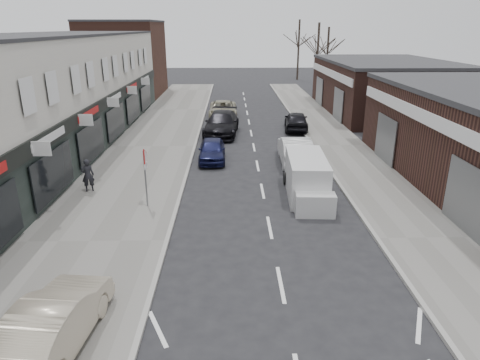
{
  "coord_description": "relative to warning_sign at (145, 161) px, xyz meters",
  "views": [
    {
      "loc": [
        -1.52,
        -5.36,
        7.55
      ],
      "look_at": [
        -1.22,
        8.39,
        2.6
      ],
      "focal_mm": 32.0,
      "sensor_mm": 36.0,
      "label": 1
    }
  ],
  "objects": [
    {
      "name": "pavement_left",
      "position": [
        -1.59,
        10.0,
        -2.14
      ],
      "size": [
        5.5,
        64.0,
        0.12
      ],
      "primitive_type": "cube",
      "color": "slate",
      "rests_on": "ground"
    },
    {
      "name": "pavement_right",
      "position": [
        10.91,
        10.0,
        -2.14
      ],
      "size": [
        3.5,
        64.0,
        0.12
      ],
      "primitive_type": "cube",
      "color": "slate",
      "rests_on": "ground"
    },
    {
      "name": "shop_terrace_left",
      "position": [
        -8.34,
        7.5,
        1.35
      ],
      "size": [
        8.0,
        41.0,
        7.1
      ],
      "primitive_type": "cube",
      "color": "beige",
      "rests_on": "ground"
    },
    {
      "name": "brick_block_far",
      "position": [
        -8.34,
        33.0,
        1.8
      ],
      "size": [
        8.0,
        10.0,
        8.0
      ],
      "primitive_type": "cube",
      "color": "#4C2A20",
      "rests_on": "ground"
    },
    {
      "name": "right_unit_far",
      "position": [
        17.66,
        22.0,
        0.05
      ],
      "size": [
        10.0,
        16.0,
        4.5
      ],
      "primitive_type": "cube",
      "color": "#381E19",
      "rests_on": "ground"
    },
    {
      "name": "tree_far_a",
      "position": [
        14.16,
        36.0,
        -2.2
      ],
      "size": [
        3.6,
        3.6,
        8.0
      ],
      "primitive_type": null,
      "color": "#382D26",
      "rests_on": "ground"
    },
    {
      "name": "tree_far_b",
      "position": [
        16.66,
        42.0,
        -2.2
      ],
      "size": [
        3.6,
        3.6,
        7.5
      ],
      "primitive_type": null,
      "color": "#382D26",
      "rests_on": "ground"
    },
    {
      "name": "tree_far_c",
      "position": [
        13.66,
        48.0,
        -2.2
      ],
      "size": [
        3.6,
        3.6,
        8.5
      ],
      "primitive_type": null,
      "color": "#382D26",
      "rests_on": "ground"
    },
    {
      "name": "warning_sign",
      "position": [
        0.0,
        0.0,
        0.0
      ],
      "size": [
        0.12,
        0.8,
        2.7
      ],
      "color": "slate",
      "rests_on": "pavement_left"
    },
    {
      "name": "white_van",
      "position": [
        7.16,
        1.3,
        -1.31
      ],
      "size": [
        1.92,
        4.92,
        1.88
      ],
      "rotation": [
        0.0,
        0.0,
        -0.05
      ],
      "color": "silver",
      "rests_on": "ground"
    },
    {
      "name": "sedan_on_pavement",
      "position": [
        -0.67,
        -8.73,
        -1.39
      ],
      "size": [
        1.87,
        4.33,
        1.39
      ],
      "primitive_type": "imported",
      "rotation": [
        0.0,
        0.0,
        3.04
      ],
      "color": "#C0B299",
      "rests_on": "pavement_left"
    },
    {
      "name": "pedestrian",
      "position": [
        -3.16,
        1.89,
        -1.29
      ],
      "size": [
        0.67,
        0.55,
        1.59
      ],
      "primitive_type": "imported",
      "rotation": [
        0.0,
        0.0,
        3.49
      ],
      "color": "black",
      "rests_on": "pavement_left"
    },
    {
      "name": "parked_car_left_a",
      "position": [
        2.51,
        7.09,
        -1.55
      ],
      "size": [
        1.61,
        3.85,
        1.3
      ],
      "primitive_type": "imported",
      "rotation": [
        0.0,
        0.0,
        0.02
      ],
      "color": "#121539",
      "rests_on": "ground"
    },
    {
      "name": "parked_car_left_b",
      "position": [
        2.96,
        13.61,
        -1.38
      ],
      "size": [
        2.78,
        5.85,
        1.65
      ],
      "primitive_type": "imported",
      "rotation": [
        0.0,
        0.0,
        -0.08
      ],
      "color": "black",
      "rests_on": "ground"
    },
    {
      "name": "parked_car_left_c",
      "position": [
        2.96,
        19.85,
        -1.49
      ],
      "size": [
        2.4,
        5.15,
        1.43
      ],
      "primitive_type": "imported",
      "rotation": [
        0.0,
        0.0,
        0.01
      ],
      "color": "#A09A80",
      "rests_on": "ground"
    },
    {
      "name": "parked_car_right_a",
      "position": [
        7.36,
        6.49,
        -1.41
      ],
      "size": [
        1.78,
        4.82,
        1.58
      ],
      "primitive_type": "imported",
      "rotation": [
        0.0,
        0.0,
        3.12
      ],
      "color": "silver",
      "rests_on": "ground"
    },
    {
      "name": "parked_car_right_b",
      "position": [
        8.66,
        14.9,
        -1.47
      ],
      "size": [
        2.14,
        4.42,
        1.45
      ],
      "primitive_type": "imported",
      "rotation": [
        0.0,
        0.0,
        3.04
      ],
      "color": "black",
      "rests_on": "ground"
    }
  ]
}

